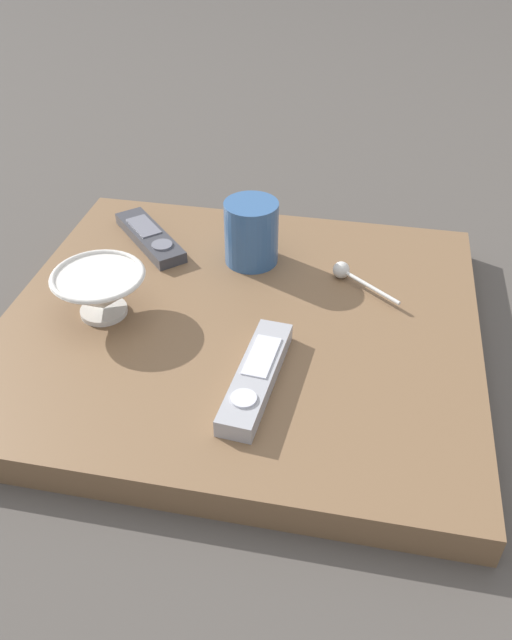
# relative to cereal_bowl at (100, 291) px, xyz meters

# --- Properties ---
(ground_plane) EXTENTS (6.00, 6.00, 0.00)m
(ground_plane) POSITION_rel_cereal_bowl_xyz_m (0.03, -0.19, -0.08)
(ground_plane) COLOR #47423D
(table) EXTENTS (0.61, 0.67, 0.05)m
(table) POSITION_rel_cereal_bowl_xyz_m (0.03, -0.19, -0.06)
(table) COLOR brown
(table) RESTS_ON ground
(cereal_bowl) EXTENTS (0.13, 0.13, 0.07)m
(cereal_bowl) POSITION_rel_cereal_bowl_xyz_m (0.00, 0.00, 0.00)
(cereal_bowl) COLOR beige
(cereal_bowl) RESTS_ON table
(coffee_mug) EXTENTS (0.08, 0.08, 0.10)m
(coffee_mug) POSITION_rel_cereal_bowl_xyz_m (0.18, -0.18, 0.01)
(coffee_mug) COLOR #33598C
(coffee_mug) RESTS_ON table
(teaspoon) EXTENTS (0.09, 0.11, 0.03)m
(teaspoon) POSITION_rel_cereal_bowl_xyz_m (0.15, -0.33, -0.03)
(teaspoon) COLOR silver
(teaspoon) RESTS_ON table
(tv_remote_near) EXTENTS (0.20, 0.06, 0.03)m
(tv_remote_near) POSITION_rel_cereal_bowl_xyz_m (-0.10, -0.24, -0.03)
(tv_remote_near) COLOR #9E9EA3
(tv_remote_near) RESTS_ON table
(tv_remote_far) EXTENTS (0.16, 0.16, 0.02)m
(tv_remote_far) POSITION_rel_cereal_bowl_xyz_m (0.20, -0.00, -0.03)
(tv_remote_far) COLOR #38383D
(tv_remote_far) RESTS_ON table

